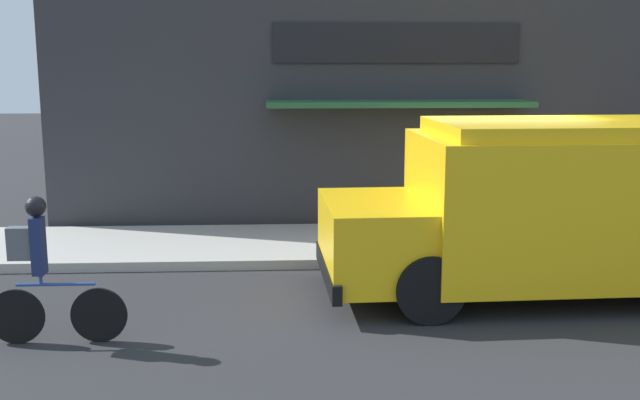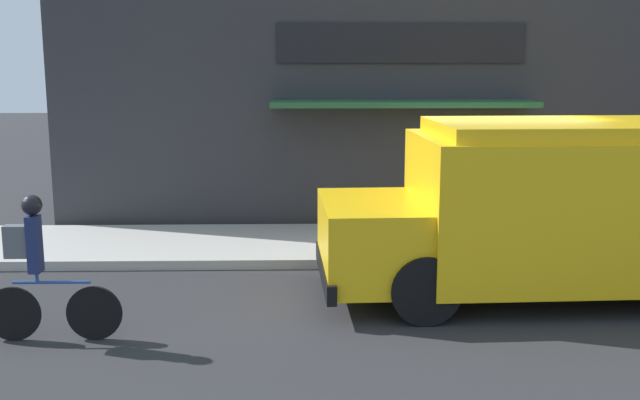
{
  "view_description": "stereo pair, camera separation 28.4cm",
  "coord_description": "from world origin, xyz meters",
  "views": [
    {
      "loc": [
        -3.12,
        -10.85,
        3.08
      ],
      "look_at": [
        -2.57,
        -0.2,
        1.1
      ],
      "focal_mm": 42.0,
      "sensor_mm": 36.0,
      "label": 1
    },
    {
      "loc": [
        -2.83,
        -10.86,
        3.08
      ],
      "look_at": [
        -2.57,
        -0.2,
        1.1
      ],
      "focal_mm": 42.0,
      "sensor_mm": 36.0,
      "label": 2
    }
  ],
  "objects": [
    {
      "name": "ground_plane",
      "position": [
        0.0,
        0.0,
        0.0
      ],
      "size": [
        70.0,
        70.0,
        0.0
      ],
      "primitive_type": "plane",
      "color": "#2B2B2D"
    },
    {
      "name": "sidewalk",
      "position": [
        0.0,
        1.27,
        0.07
      ],
      "size": [
        28.0,
        2.53,
        0.15
      ],
      "color": "#ADAAA3",
      "rests_on": "ground_plane"
    },
    {
      "name": "storefront",
      "position": [
        -0.04,
        2.77,
        2.74
      ],
      "size": [
        14.78,
        1.08,
        5.48
      ],
      "color": "#2D2D33",
      "rests_on": "ground_plane"
    },
    {
      "name": "school_bus",
      "position": [
        0.75,
        -1.32,
        1.22
      ],
      "size": [
        6.19,
        2.82,
        2.32
      ],
      "rotation": [
        0.0,
        0.0,
        0.04
      ],
      "color": "yellow",
      "rests_on": "ground_plane"
    },
    {
      "name": "cyclist",
      "position": [
        -5.74,
        -2.82,
        0.83
      ],
      "size": [
        1.52,
        0.22,
        1.66
      ],
      "rotation": [
        0.0,
        0.0,
        0.0
      ],
      "color": "black",
      "rests_on": "ground_plane"
    }
  ]
}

